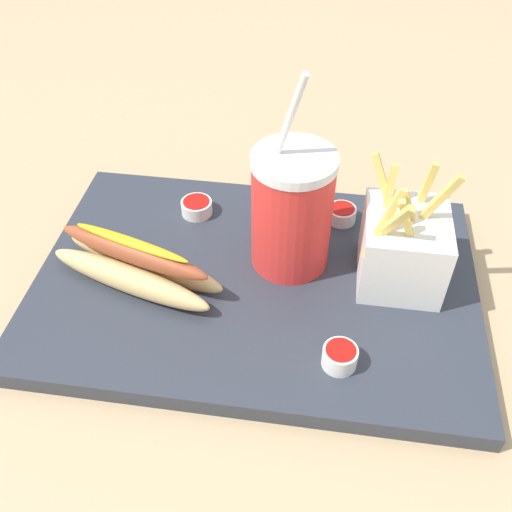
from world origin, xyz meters
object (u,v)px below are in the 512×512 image
at_px(soda_cup, 292,211).
at_px(ketchup_cup_3, 197,206).
at_px(ketchup_cup_2, 340,356).
at_px(hot_dog_1, 136,265).
at_px(fries_basket, 403,247).
at_px(ketchup_cup_1, 342,213).

xyz_separation_m(soda_cup, ketchup_cup_3, (0.12, -0.06, -0.06)).
bearing_deg(soda_cup, ketchup_cup_3, -28.15).
bearing_deg(ketchup_cup_2, hot_dog_1, -19.64).
xyz_separation_m(fries_basket, hot_dog_1, (0.27, 0.05, -0.02)).
height_order(soda_cup, ketchup_cup_1, soda_cup).
relative_size(soda_cup, hot_dog_1, 1.12).
relative_size(hot_dog_1, ketchup_cup_2, 6.01).
bearing_deg(ketchup_cup_2, ketchup_cup_1, -88.36).
relative_size(soda_cup, ketchup_cup_2, 6.73).
bearing_deg(soda_cup, ketchup_cup_1, -125.91).
xyz_separation_m(soda_cup, ketchup_cup_1, (-0.05, -0.07, -0.06)).
height_order(hot_dog_1, ketchup_cup_2, hot_dog_1).
bearing_deg(hot_dog_1, ketchup_cup_3, -107.23).
relative_size(fries_basket, hot_dog_1, 0.69).
bearing_deg(hot_dog_1, fries_basket, -170.20).
distance_m(hot_dog_1, ketchup_cup_2, 0.23).
relative_size(hot_dog_1, ketchup_cup_3, 5.35).
relative_size(ketchup_cup_2, ketchup_cup_3, 0.89).
bearing_deg(fries_basket, soda_cup, -4.88).
relative_size(fries_basket, ketchup_cup_2, 4.14).
distance_m(ketchup_cup_1, ketchup_cup_3, 0.17).
distance_m(hot_dog_1, ketchup_cup_1, 0.25).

